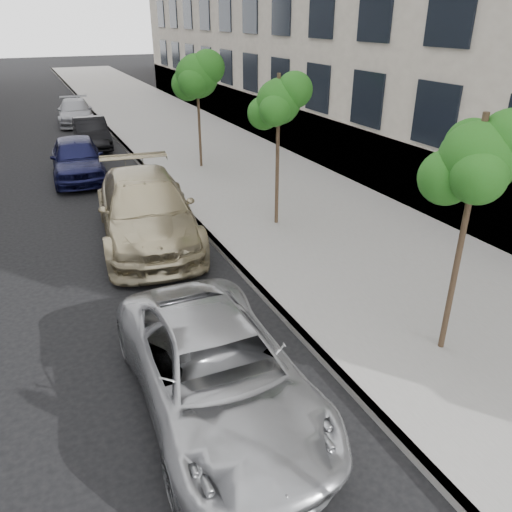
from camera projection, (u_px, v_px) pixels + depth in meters
ground at (334, 478)px, 6.52m from camera, size 160.00×160.00×0.00m
sidewalk at (164, 123)px, 27.73m from camera, size 6.40×72.00×0.14m
curb at (107, 128)px, 26.55m from camera, size 0.15×72.00×0.14m
tree_near at (478, 160)px, 7.44m from camera, size 1.54×1.34×4.13m
tree_mid at (279, 102)px, 12.77m from camera, size 1.54×1.34×4.08m
tree_far at (198, 76)px, 18.08m from camera, size 1.86×1.66×4.25m
minivan at (217, 371)px, 7.41m from camera, size 2.38×4.99×1.37m
suv at (146, 209)px, 13.13m from camera, size 3.08×6.12×1.70m
sedan_blue at (77, 158)px, 18.21m from camera, size 2.06×4.54×1.51m
sedan_black at (91, 133)px, 22.63m from camera, size 1.49×3.96×1.29m
sedan_rear at (75, 112)px, 27.53m from camera, size 2.24×4.61×1.29m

